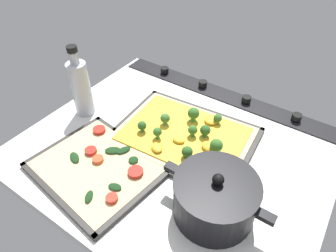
{
  "coord_description": "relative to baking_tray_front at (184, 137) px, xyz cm",
  "views": [
    {
      "loc": [
        -29.67,
        46.67,
        56.67
      ],
      "look_at": [
        2.31,
        -0.3,
        6.45
      ],
      "focal_mm": 31.76,
      "sensor_mm": 36.0,
      "label": 1
    }
  ],
  "objects": [
    {
      "name": "oil_bottle",
      "position": [
        30.81,
        6.83,
        8.57
      ],
      "size": [
        5.56,
        5.56,
        21.59
      ],
      "color": "#B7BCC6",
      "rests_on": "ground_plane"
    },
    {
      "name": "stove_control_panel",
      "position": [
        0.07,
        -24.39,
        0.19
      ],
      "size": [
        74.56,
        7.0,
        2.6
      ],
      "color": "black",
      "rests_on": "ground_plane"
    },
    {
      "name": "veggie_pizza_back",
      "position": [
        11.64,
        21.18,
        0.7
      ],
      "size": [
        29.74,
        25.4,
        1.9
      ],
      "color": "#D7C286",
      "rests_on": "baking_tray_back"
    },
    {
      "name": "ground_plane",
      "position": [
        0.07,
        4.6,
        -1.86
      ],
      "size": [
        77.66,
        64.99,
        3.0
      ],
      "primitive_type": "cube",
      "color": "silver"
    },
    {
      "name": "baking_tray_front",
      "position": [
        0.0,
        0.0,
        0.0
      ],
      "size": [
        38.69,
        30.1,
        1.3
      ],
      "color": "#33302D",
      "rests_on": "ground_plane"
    },
    {
      "name": "cooking_pot",
      "position": [
        -17.3,
        15.95,
        4.54
      ],
      "size": [
        24.5,
        17.65,
        12.1
      ],
      "color": "black",
      "rests_on": "ground_plane"
    },
    {
      "name": "broccoli_pizza",
      "position": [
        -0.67,
        0.1,
        1.33
      ],
      "size": [
        36.12,
        27.53,
        5.67
      ],
      "color": "beige",
      "rests_on": "baking_tray_front"
    },
    {
      "name": "baking_tray_back",
      "position": [
        11.83,
        21.5,
        0.01
      ],
      "size": [
        32.43,
        28.09,
        1.3
      ],
      "color": "#33302D",
      "rests_on": "ground_plane"
    }
  ]
}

